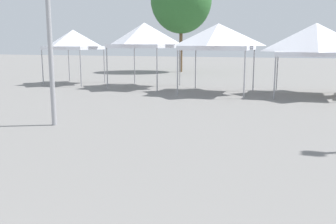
% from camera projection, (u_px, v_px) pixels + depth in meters
% --- Properties ---
extents(canopy_tent_behind_left, '(2.74, 2.74, 3.22)m').
position_uv_depth(canopy_tent_behind_left, '(73.00, 40.00, 22.59)').
color(canopy_tent_behind_left, '#9E9EA3').
rests_on(canopy_tent_behind_left, ground).
extents(canopy_tent_far_left, '(3.34, 3.34, 3.53)m').
position_uv_depth(canopy_tent_far_left, '(144.00, 35.00, 20.77)').
color(canopy_tent_far_left, '#9E9EA3').
rests_on(canopy_tent_far_left, ground).
extents(canopy_tent_far_right, '(3.30, 3.30, 3.36)m').
position_uv_depth(canopy_tent_far_right, '(218.00, 37.00, 18.25)').
color(canopy_tent_far_right, '#9E9EA3').
rests_on(canopy_tent_far_right, ground).
extents(canopy_tent_behind_center, '(3.69, 3.69, 3.34)m').
position_uv_depth(canopy_tent_behind_center, '(316.00, 39.00, 17.38)').
color(canopy_tent_behind_center, '#9E9EA3').
rests_on(canopy_tent_behind_center, ground).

